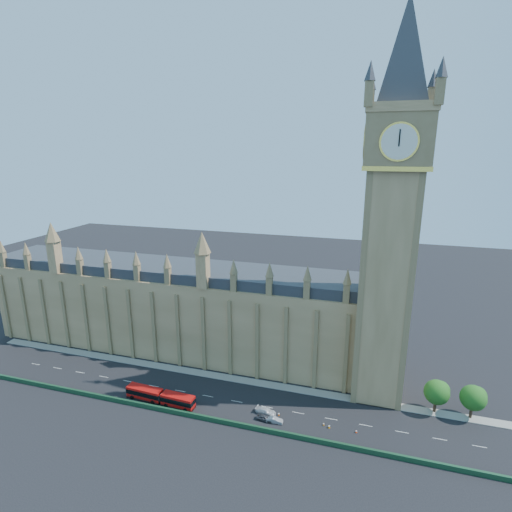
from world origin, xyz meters
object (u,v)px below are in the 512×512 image
(red_bus, at_px, (160,397))
(car_grey, at_px, (265,418))
(car_silver, at_px, (275,420))
(car_white, at_px, (266,411))

(red_bus, distance_m, car_grey, 27.38)
(car_grey, bearing_deg, car_silver, -85.83)
(car_grey, xyz_separation_m, car_silver, (2.44, -0.06, -0.04))
(red_bus, bearing_deg, car_white, 9.77)
(car_silver, relative_size, car_white, 0.77)
(car_silver, bearing_deg, red_bus, 87.56)
(red_bus, xyz_separation_m, car_grey, (27.35, 0.84, -0.99))
(car_white, bearing_deg, car_grey, -163.85)
(car_grey, xyz_separation_m, car_white, (-0.37, 2.39, 0.04))
(car_grey, relative_size, car_silver, 1.03)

